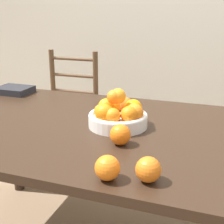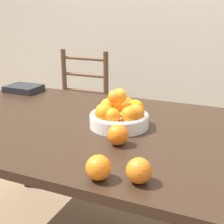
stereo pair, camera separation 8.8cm
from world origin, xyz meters
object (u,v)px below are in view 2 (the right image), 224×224
object	(u,v)px
fruit_bowl	(120,114)
book_stack	(24,88)
orange_loose_0	(139,171)
orange_loose_1	(98,168)
orange_loose_2	(118,135)
chair_left	(77,113)

from	to	relation	value
fruit_bowl	book_stack	bearing A→B (deg)	157.19
orange_loose_0	fruit_bowl	bearing A→B (deg)	119.31
orange_loose_0	orange_loose_1	xyz separation A→B (m)	(-0.12, -0.03, -0.00)
fruit_bowl	orange_loose_0	distance (m)	0.49
orange_loose_0	orange_loose_1	world-z (taller)	same
orange_loose_1	orange_loose_2	xyz separation A→B (m)	(-0.05, 0.26, 0.00)
fruit_bowl	orange_loose_2	world-z (taller)	fruit_bowl
orange_loose_2	book_stack	xyz separation A→B (m)	(-0.88, 0.53, -0.02)
orange_loose_2	chair_left	world-z (taller)	chair_left
orange_loose_2	chair_left	xyz separation A→B (m)	(-0.77, 0.99, -0.31)
book_stack	orange_loose_1	bearing A→B (deg)	-40.66
fruit_bowl	chair_left	bearing A→B (deg)	130.79
fruit_bowl	chair_left	distance (m)	1.11
fruit_bowl	orange_loose_1	xyz separation A→B (m)	(0.12, -0.46, -0.02)
orange_loose_0	book_stack	world-z (taller)	orange_loose_0
orange_loose_0	orange_loose_1	bearing A→B (deg)	-165.14
fruit_bowl	chair_left	xyz separation A→B (m)	(-0.69, 0.80, -0.33)
fruit_bowl	orange_loose_2	xyz separation A→B (m)	(0.07, -0.19, -0.02)
book_stack	fruit_bowl	bearing A→B (deg)	-22.81
fruit_bowl	book_stack	distance (m)	0.88
orange_loose_0	chair_left	xyz separation A→B (m)	(-0.93, 1.23, -0.31)
orange_loose_2	chair_left	size ratio (longest dim) A/B	0.09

